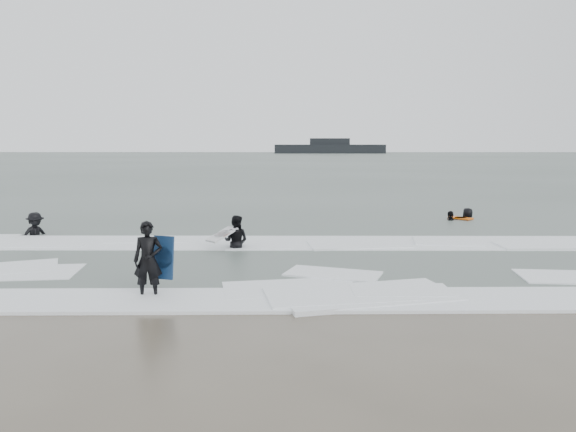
{
  "coord_description": "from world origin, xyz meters",
  "views": [
    {
      "loc": [
        0.09,
        -12.24,
        3.41
      ],
      "look_at": [
        0.0,
        5.0,
        1.1
      ],
      "focal_mm": 35.0,
      "sensor_mm": 36.0,
      "label": 1
    }
  ],
  "objects_px": {
    "surfer_wading": "(236,250)",
    "surfer_right_far": "(468,219)",
    "surfer_centre": "(149,298)",
    "surfer_breaker": "(36,237)",
    "surfer_right_near": "(450,221)",
    "vessel_horizon": "(330,148)"
  },
  "relations": [
    {
      "from": "surfer_right_near",
      "to": "surfer_right_far",
      "type": "bearing_deg",
      "value": 156.25
    },
    {
      "from": "surfer_centre",
      "to": "surfer_wading",
      "type": "xyz_separation_m",
      "value": [
        1.38,
        5.41,
        0.0
      ]
    },
    {
      "from": "surfer_centre",
      "to": "surfer_wading",
      "type": "bearing_deg",
      "value": 70.61
    },
    {
      "from": "surfer_right_far",
      "to": "surfer_centre",
      "type": "bearing_deg",
      "value": -4.61
    },
    {
      "from": "surfer_wading",
      "to": "surfer_breaker",
      "type": "xyz_separation_m",
      "value": [
        -7.44,
        2.45,
        0.0
      ]
    },
    {
      "from": "surfer_centre",
      "to": "surfer_right_far",
      "type": "bearing_deg",
      "value": 43.95
    },
    {
      "from": "surfer_wading",
      "to": "surfer_right_far",
      "type": "xyz_separation_m",
      "value": [
        9.51,
        7.14,
        0.0
      ]
    },
    {
      "from": "surfer_wading",
      "to": "surfer_right_far",
      "type": "relative_size",
      "value": 1.01
    },
    {
      "from": "surfer_breaker",
      "to": "vessel_horizon",
      "type": "distance_m",
      "value": 137.87
    },
    {
      "from": "surfer_centre",
      "to": "surfer_breaker",
      "type": "bearing_deg",
      "value": 122.49
    },
    {
      "from": "surfer_wading",
      "to": "surfer_right_near",
      "type": "xyz_separation_m",
      "value": [
        8.56,
        6.43,
        0.0
      ]
    },
    {
      "from": "surfer_wading",
      "to": "surfer_breaker",
      "type": "bearing_deg",
      "value": -2.38
    },
    {
      "from": "surfer_wading",
      "to": "surfer_breaker",
      "type": "height_order",
      "value": "surfer_breaker"
    },
    {
      "from": "surfer_centre",
      "to": "surfer_right_near",
      "type": "xyz_separation_m",
      "value": [
        9.93,
        11.85,
        0.0
      ]
    },
    {
      "from": "vessel_horizon",
      "to": "surfer_wading",
      "type": "bearing_deg",
      "value": -95.11
    },
    {
      "from": "surfer_wading",
      "to": "surfer_right_near",
      "type": "bearing_deg",
      "value": -127.19
    },
    {
      "from": "surfer_right_near",
      "to": "surfer_breaker",
      "type": "bearing_deg",
      "value": -46.39
    },
    {
      "from": "surfer_right_near",
      "to": "surfer_wading",
      "type": "bearing_deg",
      "value": -23.43
    },
    {
      "from": "surfer_wading",
      "to": "vessel_horizon",
      "type": "height_order",
      "value": "vessel_horizon"
    },
    {
      "from": "surfer_centre",
      "to": "surfer_breaker",
      "type": "distance_m",
      "value": 9.93
    },
    {
      "from": "surfer_right_far",
      "to": "vessel_horizon",
      "type": "relative_size",
      "value": 0.05
    },
    {
      "from": "surfer_centre",
      "to": "surfer_right_near",
      "type": "relative_size",
      "value": 1.07
    }
  ]
}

